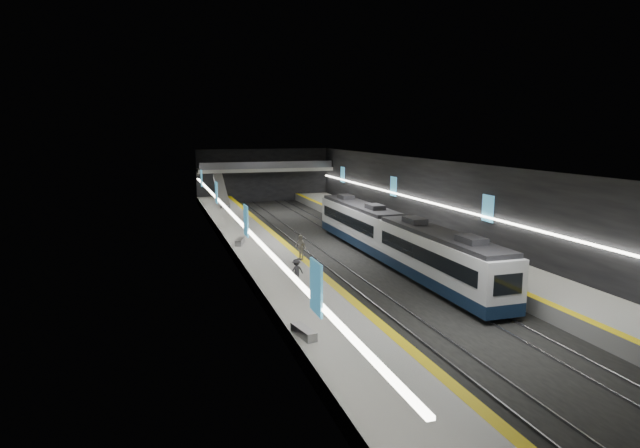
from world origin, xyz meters
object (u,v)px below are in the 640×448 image
object	(u,v)px
bench_left_far	(240,242)
passenger_right_b	(477,253)
train	(393,236)
passenger_left_b	(296,271)
passenger_right_a	(467,250)
escalator	(221,191)
passenger_left_a	(301,247)
bench_right_far	(371,210)
bench_right_near	(441,236)
bench_left_near	(304,332)

from	to	relation	value
bench_left_far	passenger_right_b	size ratio (longest dim) A/B	1.16
train	passenger_right_b	distance (m)	7.29
passenger_left_b	passenger_right_a	bearing A→B (deg)	170.76
escalator	passenger_left_a	distance (m)	32.64
train	bench_right_far	bearing A→B (deg)	72.11
bench_right_far	passenger_right_a	bearing A→B (deg)	-102.89
passenger_right_a	passenger_left_b	distance (m)	13.73
bench_left_far	bench_right_far	distance (m)	22.57
bench_left_far	bench_right_near	size ratio (longest dim) A/B	1.05
bench_left_near	passenger_right_b	size ratio (longest dim) A/B	1.08
train	passenger_right_a	size ratio (longest dim) A/B	15.57
bench_left_far	passenger_left_b	bearing A→B (deg)	-64.74
bench_left_near	passenger_left_b	size ratio (longest dim) A/B	1.21
bench_right_far	passenger_right_b	bearing A→B (deg)	-102.27
train	passenger_right_a	distance (m)	6.40
passenger_right_a	passenger_left_b	world-z (taller)	passenger_right_a
escalator	passenger_right_b	xyz separation A→B (m)	(13.90, -37.99, -1.03)
bench_left_far	bench_right_far	size ratio (longest dim) A/B	1.13
bench_left_near	passenger_right_a	size ratio (longest dim) A/B	0.97
train	passenger_left_a	distance (m)	8.08
bench_left_near	passenger_left_a	bearing A→B (deg)	63.88
bench_right_near	passenger_right_a	world-z (taller)	passenger_right_a
bench_right_near	passenger_left_b	size ratio (longest dim) A/B	1.24
bench_left_near	passenger_right_b	xyz separation A→B (m)	(15.90, 9.56, 0.64)
escalator	bench_right_near	bearing A→B (deg)	-60.30
bench_left_near	passenger_right_a	world-z (taller)	passenger_right_a
passenger_right_a	passenger_right_b	world-z (taller)	passenger_right_a
bench_right_far	passenger_right_a	size ratio (longest dim) A/B	0.92
passenger_right_b	passenger_left_b	bearing A→B (deg)	145.23
bench_right_far	passenger_right_b	world-z (taller)	passenger_right_b
bench_right_near	bench_right_far	xyz separation A→B (m)	(0.07, 16.57, -0.02)
escalator	bench_left_near	world-z (taller)	escalator
bench_right_near	passenger_left_a	world-z (taller)	passenger_left_a
passenger_right_b	passenger_right_a	bearing A→B (deg)	64.22
train	passenger_right_b	size ratio (longest dim) A/B	17.31
bench_left_far	passenger_right_b	bearing A→B (deg)	-20.78
bench_left_far	passenger_left_a	size ratio (longest dim) A/B	1.05
bench_right_near	bench_left_far	bearing A→B (deg)	157.39
bench_left_near	bench_right_far	distance (m)	39.99
bench_left_far	passenger_right_a	bearing A→B (deg)	-18.90
train	bench_right_near	size ratio (longest dim) A/B	15.66
bench_left_far	bench_right_far	world-z (taller)	bench_left_far
bench_left_near	bench_left_far	bearing A→B (deg)	77.70
train	escalator	world-z (taller)	escalator
bench_left_far	escalator	bearing A→B (deg)	104.11
passenger_right_b	passenger_left_b	size ratio (longest dim) A/B	1.13
escalator	passenger_left_a	bearing A→B (deg)	-86.56
escalator	bench_right_far	world-z (taller)	escalator
bench_left_near	bench_right_far	size ratio (longest dim) A/B	1.05
bench_right_far	passenger_left_a	xyz separation A→B (m)	(-14.43, -20.53, 0.74)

